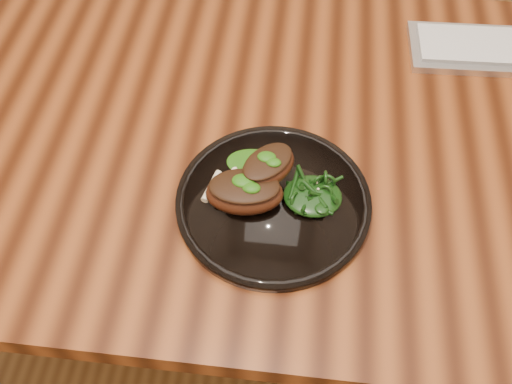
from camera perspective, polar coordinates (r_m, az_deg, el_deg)
desk at (r=1.01m, az=3.94°, el=2.80°), size 1.60×0.80×0.75m
plate at (r=0.85m, az=1.74°, el=-0.96°), size 0.29×0.29×0.02m
lamb_chop_front at (r=0.82m, az=-1.21°, el=0.03°), size 0.12×0.08×0.05m
lamb_chop_back at (r=0.83m, az=1.12°, el=2.57°), size 0.11×0.11×0.04m
herb_smear at (r=0.88m, az=-0.21°, el=2.93°), size 0.09×0.06×0.01m
greens_heap at (r=0.83m, az=5.72°, el=-0.17°), size 0.09×0.08×0.03m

